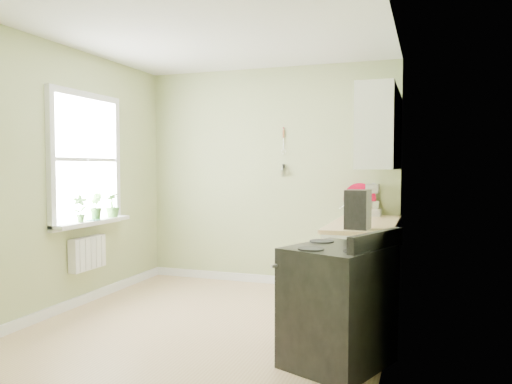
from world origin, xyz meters
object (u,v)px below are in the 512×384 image
(coffee_maker, at_px, (358,210))
(kettle, at_px, (352,206))
(stove, at_px, (338,305))
(stand_mixer, at_px, (373,201))

(coffee_maker, bearing_deg, kettle, 100.46)
(stove, xyz_separation_m, stand_mixer, (0.02, 2.25, 0.63))
(kettle, bearing_deg, stove, -84.17)
(stand_mixer, distance_m, kettle, 0.25)
(stove, distance_m, coffee_maker, 1.10)
(stand_mixer, relative_size, coffee_maker, 1.14)
(kettle, bearing_deg, coffee_maker, -79.54)
(stove, distance_m, kettle, 2.31)
(stand_mixer, distance_m, coffee_maker, 1.34)
(stove, relative_size, stand_mixer, 2.49)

